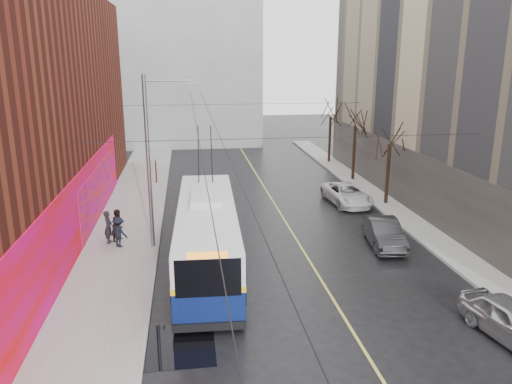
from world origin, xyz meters
TOP-DOWN VIEW (x-y plane):
  - ground at (0.00, 0.00)m, footprint 140.00×140.00m
  - sidewalk_left at (-8.00, 12.00)m, footprint 4.00×60.00m
  - sidewalk_right at (9.00, 12.00)m, footprint 2.00×60.00m
  - lane_line at (1.50, 14.00)m, footprint 0.12×50.00m
  - building_far at (-6.00, 44.99)m, footprint 20.50×12.10m
  - streetlight_pole at (-6.14, 10.00)m, footprint 2.65×0.60m
  - catenary_wires at (-2.54, 14.77)m, footprint 18.00×60.00m
  - tree_near at (9.00, 16.00)m, footprint 3.20×3.20m
  - tree_mid at (9.00, 23.00)m, footprint 3.20×3.20m
  - tree_far at (9.00, 30.00)m, footprint 3.20×3.20m
  - puddle at (-5.01, 0.58)m, footprint 2.80×2.90m
  - pigeons_flying at (-2.80, 10.76)m, footprint 4.17×1.65m
  - trolleybus at (-3.54, 7.29)m, footprint 3.31×12.75m
  - parked_car_a at (6.95, -0.66)m, footprint 2.39×4.44m
  - parked_car_b at (5.92, 8.72)m, footprint 2.08×4.54m
  - parked_car_c at (6.41, 16.62)m, footprint 2.71×5.13m
  - following_car at (-2.75, 19.24)m, footprint 1.62×4.00m
  - pedestrian_a at (-8.66, 10.83)m, footprint 0.44×0.66m
  - pedestrian_b at (-8.17, 11.12)m, footprint 0.99×1.07m
  - pedestrian_c at (-8.04, 10.16)m, footprint 1.20×1.09m

SIDE VIEW (x-z plane):
  - ground at x=0.00m, z-range 0.00..0.00m
  - lane_line at x=1.50m, z-range 0.00..0.01m
  - puddle at x=-5.01m, z-range 0.00..0.01m
  - sidewalk_left at x=-8.00m, z-range 0.00..0.15m
  - sidewalk_right at x=9.00m, z-range 0.00..0.15m
  - following_car at x=-2.75m, z-range 0.00..1.36m
  - parked_car_c at x=6.41m, z-range 0.00..1.38m
  - parked_car_a at x=6.95m, z-range 0.00..1.44m
  - parked_car_b at x=5.92m, z-range 0.00..1.44m
  - pedestrian_c at x=-8.04m, z-range 0.15..1.77m
  - pedestrian_b at x=-8.17m, z-range 0.15..1.91m
  - pedestrian_a at x=-8.66m, z-range 0.15..1.93m
  - trolleybus at x=-3.54m, z-range -1.33..4.66m
  - streetlight_pole at x=-6.14m, z-range 0.35..9.35m
  - tree_near at x=9.00m, z-range 1.78..8.18m
  - tree_far at x=9.00m, z-range 1.86..8.43m
  - tree_mid at x=9.00m, z-range 1.91..8.59m
  - catenary_wires at x=-2.54m, z-range 6.13..6.36m
  - pigeons_flying at x=-2.80m, z-range 6.21..8.28m
  - building_far at x=-6.00m, z-range 0.02..18.02m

